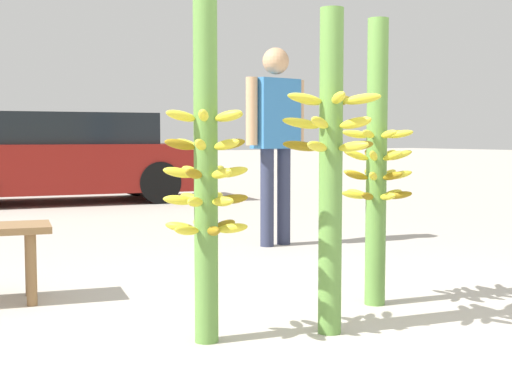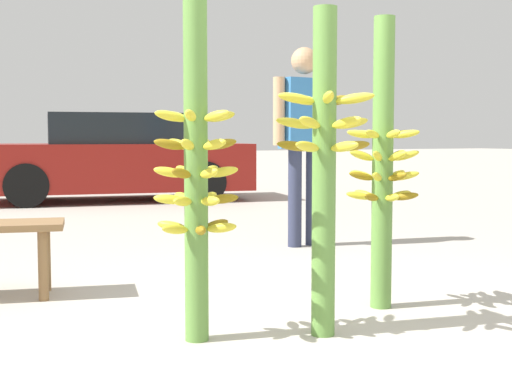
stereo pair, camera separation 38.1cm
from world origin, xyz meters
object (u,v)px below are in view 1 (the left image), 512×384
at_px(banana_stalk_center, 331,162).
at_px(vendor_person, 276,128).
at_px(banana_stalk_left, 206,167).
at_px(parked_car, 66,159).
at_px(banana_stalk_right, 376,164).

relative_size(banana_stalk_center, vendor_person, 0.91).
height_order(banana_stalk_left, vendor_person, vendor_person).
bearing_deg(vendor_person, parked_car, 86.89).
bearing_deg(banana_stalk_right, parked_car, 85.94).
bearing_deg(parked_car, banana_stalk_right, -173.90).
xyz_separation_m(banana_stalk_left, parked_car, (1.70, 7.45, -0.19)).
height_order(banana_stalk_left, parked_car, banana_stalk_left).
bearing_deg(banana_stalk_left, banana_stalk_right, 6.72).
height_order(vendor_person, parked_car, vendor_person).
bearing_deg(banana_stalk_center, vendor_person, 61.33).
relative_size(banana_stalk_center, parked_car, 0.37).
distance_m(banana_stalk_left, banana_stalk_right, 1.19).
bearing_deg(banana_stalk_right, banana_stalk_center, -150.84).
height_order(banana_stalk_left, banana_stalk_right, banana_stalk_left).
distance_m(banana_stalk_right, vendor_person, 2.31).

